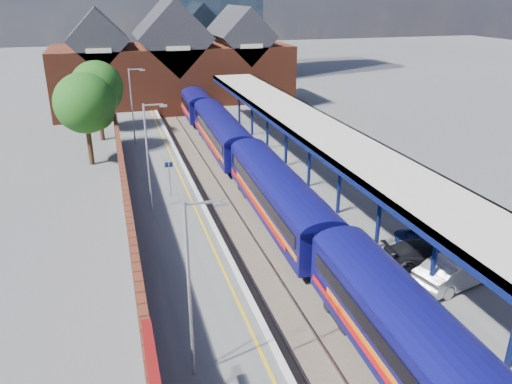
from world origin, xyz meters
TOP-DOWN VIEW (x-y plane):
  - ground at (0.00, 30.00)m, footprint 240.00×240.00m
  - ballast_bed at (0.00, 20.00)m, footprint 6.00×76.00m
  - rails at (0.00, 20.00)m, footprint 4.51×76.00m
  - left_platform at (-5.50, 20.00)m, footprint 5.00×76.00m
  - right_platform at (6.00, 20.00)m, footprint 6.00×76.00m
  - coping_left at (-3.15, 20.00)m, footprint 0.30×76.00m
  - coping_right at (3.15, 20.00)m, footprint 0.30×76.00m
  - yellow_line at (-3.75, 20.00)m, footprint 0.14×76.00m
  - train at (1.49, 27.87)m, footprint 3.21×65.96m
  - canopy at (5.48, 21.95)m, footprint 4.50×52.00m
  - lamp_post_b at (-6.36, 6.00)m, footprint 1.48×0.18m
  - lamp_post_c at (-6.36, 22.00)m, footprint 1.48×0.18m
  - lamp_post_d at (-6.36, 38.00)m, footprint 1.48×0.18m
  - platform_sign at (-5.00, 24.00)m, footprint 0.55×0.08m
  - brick_wall at (-8.10, 13.54)m, footprint 0.35×50.00m
  - station_building at (0.00, 58.00)m, footprint 30.00×12.12m
  - tree_near at (-10.35, 35.91)m, footprint 5.20×5.20m
  - tree_far at (-9.35, 43.91)m, footprint 5.20×5.20m
  - parked_car_silver at (6.84, 8.51)m, footprint 4.87×2.63m
  - parked_car_dark at (6.49, 10.66)m, footprint 4.60×2.35m
  - parked_car_blue at (7.87, 11.94)m, footprint 4.40×3.00m

SIDE VIEW (x-z plane):
  - ground at x=0.00m, z-range 0.00..0.00m
  - ballast_bed at x=0.00m, z-range 0.00..0.06m
  - rails at x=0.00m, z-range 0.05..0.19m
  - left_platform at x=-5.50m, z-range 0.00..1.00m
  - right_platform at x=6.00m, z-range 0.00..1.00m
  - yellow_line at x=-3.75m, z-range 1.00..1.01m
  - coping_left at x=-3.15m, z-range 1.00..1.05m
  - coping_right at x=3.15m, z-range 1.00..1.05m
  - parked_car_blue at x=7.87m, z-range 1.00..2.12m
  - parked_car_dark at x=6.49m, z-range 1.00..2.28m
  - parked_car_silver at x=6.84m, z-range 1.00..2.52m
  - train at x=1.49m, z-range 0.40..3.85m
  - brick_wall at x=-8.10m, z-range 0.52..4.38m
  - platform_sign at x=-5.00m, z-range 1.44..3.94m
  - lamp_post_b at x=-6.36m, z-range 1.49..8.49m
  - lamp_post_c at x=-6.36m, z-range 1.49..8.49m
  - lamp_post_d at x=-6.36m, z-range 1.49..8.49m
  - canopy at x=5.48m, z-range 3.01..7.49m
  - tree_near at x=-10.35m, z-range 1.30..9.40m
  - tree_far at x=-9.35m, z-range 1.30..9.40m
  - station_building at x=0.00m, z-range -1.44..12.34m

